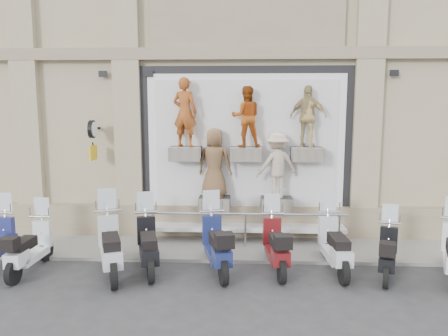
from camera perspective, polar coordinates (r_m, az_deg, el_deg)
The scene contains 13 objects.
ground at distance 9.20m, azimuth 2.84°, elevation -14.60°, with size 90.00×90.00×0.00m, color #313134.
sidewalk at distance 11.15m, azimuth 2.79°, elevation -10.18°, with size 16.00×2.20×0.08m, color gray.
building at distance 15.65m, azimuth 2.89°, elevation 17.26°, with size 14.00×8.60×12.00m, color tan, non-canonical shape.
shop_vitrine at distance 11.28m, azimuth 3.04°, elevation 2.12°, with size 5.60×0.91×4.30m.
guard_rail at distance 10.93m, azimuth 2.81°, elevation -8.23°, with size 5.06×0.10×0.93m, color #9EA0A5, non-canonical shape.
clock_sign_bracket at distance 11.62m, azimuth -16.78°, elevation 4.15°, with size 0.10×0.80×1.02m.
scooter_b at distance 10.30m, azimuth -24.09°, elevation -8.35°, with size 0.54×1.86×1.51m, color silver, non-canonical shape.
scooter_c at distance 9.56m, azimuth -14.67°, elevation -8.46°, with size 0.62×2.13×1.73m, color #ADB4BB, non-canonical shape.
scooter_d at distance 9.64m, azimuth -9.92°, elevation -8.52°, with size 0.58×1.99×1.61m, color black, non-canonical shape.
scooter_e at distance 9.43m, azimuth -0.98°, elevation -8.63°, with size 0.60×2.04×1.66m, color navy, non-canonical shape.
scooter_f at distance 9.56m, azimuth 6.84°, elevation -8.75°, with size 0.56×1.93×1.56m, color #580F11, non-canonical shape.
scooter_g at distance 9.74m, azimuth 14.29°, elevation -8.46°, with size 0.58×2.00×1.62m, color #B5B7BC, non-canonical shape.
scooter_h at distance 9.82m, azimuth 20.65°, elevation -9.21°, with size 0.51×1.76×1.43m, color black, non-canonical shape.
Camera 1 is at (-0.06, -8.47, 3.60)m, focal length 35.00 mm.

